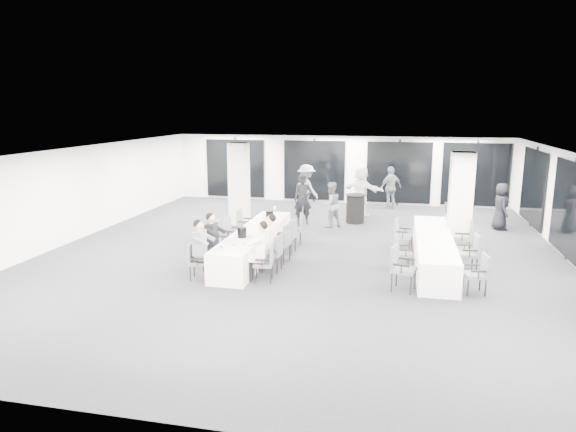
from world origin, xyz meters
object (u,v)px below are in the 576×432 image
object	(u,v)px
chair_main_right_near	(266,260)
chair_side_left_mid	(401,250)
chair_main_left_second	(208,249)
ice_bucket_far	(270,215)
banquet_table_side	(434,250)
chair_side_right_far	(464,235)
cocktail_table	(355,208)
chair_main_right_fourth	(289,234)
chair_side_right_mid	(470,251)
chair_main_right_mid	(282,241)
chair_main_right_second	(275,251)
standing_guest_f	(361,187)
chair_main_right_far	(297,226)
chair_side_right_near	(479,271)
chair_main_left_mid	(222,237)
standing_guest_h	(453,211)
standing_guest_e	(501,203)
standing_guest_c	(306,185)
standing_guest_a	(303,196)
standing_guest_d	(391,185)
chair_side_left_near	(400,265)
ice_bucket_near	(242,232)
chair_main_left_fourth	(231,232)
chair_main_left_far	(244,223)
banquet_table_main	(255,243)
chair_main_left_near	(196,259)
chair_side_left_far	(401,233)

from	to	relation	value
chair_main_right_near	chair_side_left_mid	size ratio (longest dim) A/B	1.03
chair_main_left_second	ice_bucket_far	size ratio (longest dim) A/B	3.56
banquet_table_side	chair_side_right_far	size ratio (longest dim) A/B	4.89
cocktail_table	chair_side_right_far	distance (m)	4.72
chair_main_right_fourth	chair_side_right_mid	distance (m)	4.73
chair_main_right_mid	chair_side_right_far	size ratio (longest dim) A/B	0.99
chair_main_right_second	chair_main_right_mid	size ratio (longest dim) A/B	0.91
chair_main_right_near	chair_side_right_mid	xyz separation A→B (m)	(4.68, 1.74, 0.04)
standing_guest_f	chair_main_right_far	bearing A→B (deg)	100.98
chair_main_right_far	chair_side_right_near	world-z (taller)	chair_main_right_far
chair_main_left_mid	standing_guest_h	size ratio (longest dim) A/B	0.57
chair_side_right_near	standing_guest_e	size ratio (longest dim) A/B	0.50
chair_side_right_mid	chair_side_right_far	size ratio (longest dim) A/B	0.93
standing_guest_c	banquet_table_side	bearing A→B (deg)	165.43
chair_main_left_mid	chair_main_right_far	size ratio (longest dim) A/B	1.11
standing_guest_a	standing_guest_d	world-z (taller)	standing_guest_a
chair_main_right_second	chair_main_right_near	bearing A→B (deg)	-178.45
chair_main_left_second	chair_side_right_far	distance (m)	6.88
standing_guest_c	chair_main_right_second	bearing A→B (deg)	133.18
standing_guest_a	standing_guest_f	size ratio (longest dim) A/B	0.93
chair_side_right_mid	standing_guest_d	distance (m)	8.06
chair_side_left_near	chair_side_right_near	bearing A→B (deg)	107.84
chair_main_left_mid	cocktail_table	bearing A→B (deg)	142.78
chair_main_left_second	chair_side_right_mid	world-z (taller)	chair_side_right_mid
chair_main_right_far	ice_bucket_near	size ratio (longest dim) A/B	3.35
chair_main_right_second	chair_side_right_near	xyz separation A→B (m)	(4.67, -0.55, -0.02)
chair_side_right_near	ice_bucket_near	size ratio (longest dim) A/B	3.30
chair_side_left_near	ice_bucket_far	bearing A→B (deg)	-116.24
chair_side_left_near	chair_side_left_mid	size ratio (longest dim) A/B	1.16
chair_main_right_far	chair_side_right_mid	size ratio (longest dim) A/B	0.94
chair_main_right_second	chair_main_left_fourth	bearing A→B (deg)	48.64
chair_main_left_far	chair_side_right_mid	distance (m)	6.60
banquet_table_main	standing_guest_e	bearing A→B (deg)	34.45
banquet_table_main	chair_main_left_mid	distance (m)	0.89
chair_side_right_mid	chair_main_left_mid	bearing A→B (deg)	83.39
banquet_table_side	chair_main_right_far	xyz separation A→B (m)	(-3.85, 1.31, 0.13)
cocktail_table	standing_guest_f	distance (m)	1.47
cocktail_table	chair_side_left_near	world-z (taller)	cocktail_table
chair_main_left_far	chair_main_left_fourth	bearing A→B (deg)	-1.30
chair_main_left_near	ice_bucket_far	world-z (taller)	ice_bucket_far
chair_main_left_near	chair_main_right_mid	bearing A→B (deg)	127.99
banquet_table_main	chair_main_left_near	world-z (taller)	chair_main_left_near
cocktail_table	chair_side_left_far	world-z (taller)	cocktail_table
banquet_table_side	chair_side_right_near	xyz separation A→B (m)	(0.83, -1.98, 0.13)
chair_main_right_far	standing_guest_h	xyz separation A→B (m)	(4.54, 1.50, 0.36)
chair_main_left_mid	chair_side_right_mid	size ratio (longest dim) A/B	1.05
standing_guest_a	standing_guest_f	distance (m)	2.66
chair_side_left_far	standing_guest_h	bearing A→B (deg)	146.86
chair_side_left_near	standing_guest_d	bearing A→B (deg)	-164.01
chair_side_left_near	standing_guest_c	size ratio (longest dim) A/B	0.48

